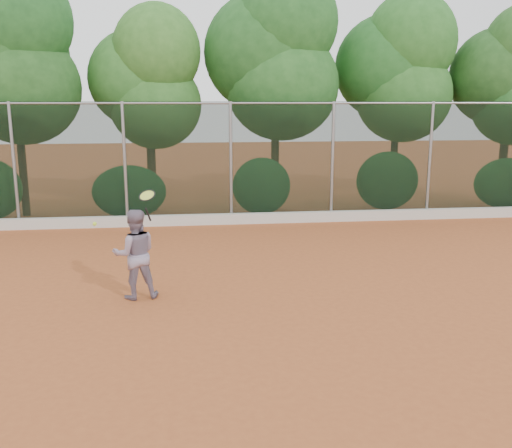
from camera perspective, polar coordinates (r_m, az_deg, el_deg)
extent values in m
plane|color=#A35026|center=(10.12, 0.69, -8.14)|extent=(80.00, 80.00, 0.00)
cube|color=beige|center=(16.61, -2.43, 0.52)|extent=(24.00, 0.20, 0.30)
imported|color=gray|center=(10.49, -12.00, -2.97)|extent=(0.89, 0.75, 1.64)
cube|color=black|center=(16.54, -2.53, 6.08)|extent=(24.00, 0.01, 3.50)
cylinder|color=gray|center=(16.45, -2.58, 11.98)|extent=(24.00, 0.06, 0.06)
cylinder|color=gray|center=(17.16, -23.02, 5.35)|extent=(0.09, 0.09, 3.50)
cylinder|color=gray|center=(16.58, -12.97, 5.80)|extent=(0.09, 0.09, 3.50)
cylinder|color=gray|center=(16.54, -2.53, 6.08)|extent=(0.09, 0.09, 3.50)
cylinder|color=gray|center=(17.03, 7.64, 6.17)|extent=(0.09, 0.09, 3.50)
cylinder|color=gray|center=(18.02, 16.97, 6.07)|extent=(0.09, 0.09, 3.50)
cylinder|color=#3F2518|center=(19.09, -22.28, 5.11)|extent=(0.24, 0.24, 2.90)
ellipsoid|color=#316727|center=(18.83, -22.38, 12.50)|extent=(3.50, 2.90, 3.40)
ellipsoid|color=#2D6727|center=(19.30, -23.87, 15.34)|extent=(3.80, 3.10, 3.70)
ellipsoid|color=#296C29|center=(18.84, -22.64, 18.30)|extent=(3.10, 2.60, 3.20)
cylinder|color=#472C1B|center=(18.87, -10.37, 4.98)|extent=(0.28, 0.28, 2.40)
ellipsoid|color=#295C1F|center=(18.62, -10.03, 11.69)|extent=(2.90, 2.40, 2.80)
ellipsoid|color=#285D20|center=(18.96, -11.63, 14.05)|extent=(3.20, 2.70, 3.10)
ellipsoid|color=#2D6021|center=(18.47, -9.93, 16.66)|extent=(2.70, 2.30, 2.90)
cylinder|color=#48321B|center=(18.73, 1.91, 6.04)|extent=(0.26, 0.26, 3.00)
ellipsoid|color=#34742C|center=(18.56, 2.64, 13.71)|extent=(3.60, 3.00, 3.50)
ellipsoid|color=#2E6C29|center=(18.83, 0.95, 16.75)|extent=(3.90, 3.20, 3.80)
ellipsoid|color=#2F732B|center=(18.62, 3.08, 19.57)|extent=(3.20, 2.70, 3.30)
cylinder|color=#3D2B17|center=(19.98, 13.58, 5.67)|extent=(0.24, 0.24, 2.70)
ellipsoid|color=#24571D|center=(19.84, 14.58, 12.38)|extent=(3.20, 2.70, 3.10)
ellipsoid|color=#1B4F1B|center=(19.97, 13.02, 15.04)|extent=(3.50, 2.90, 3.40)
ellipsoid|color=#22581E|center=(19.87, 15.24, 17.26)|extent=(3.00, 2.50, 3.10)
cylinder|color=#442D1A|center=(21.21, 23.39, 5.10)|extent=(0.28, 0.28, 2.50)
ellipsoid|color=#2F6225|center=(21.13, 23.11, 13.41)|extent=(3.30, 2.80, 3.20)
ellipsoid|color=#266428|center=(17.49, -12.57, 3.16)|extent=(2.20, 1.16, 1.60)
ellipsoid|color=#2A6E2C|center=(17.53, 0.56, 3.81)|extent=(1.80, 1.04, 1.76)
ellipsoid|color=#276024|center=(18.47, 12.99, 4.24)|extent=(2.00, 1.10, 1.84)
ellipsoid|color=#2B6B28|center=(20.20, 23.73, 3.75)|extent=(2.16, 1.12, 1.64)
cylinder|color=black|center=(10.28, -10.74, 0.96)|extent=(0.11, 0.19, 0.28)
torus|color=black|center=(10.16, -10.84, 2.83)|extent=(0.38, 0.37, 0.18)
cylinder|color=#C8D73F|center=(10.16, -10.84, 2.83)|extent=(0.32, 0.30, 0.14)
sphere|color=#C8EF36|center=(10.72, -15.83, 0.01)|extent=(0.07, 0.07, 0.07)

